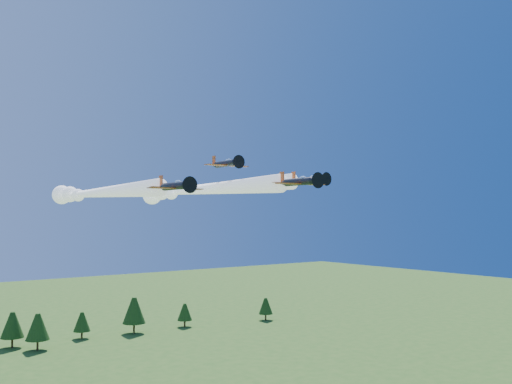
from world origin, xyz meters
TOP-DOWN VIEW (x-y plane):
  - plane_lead at (1.49, 18.02)m, footprint 7.36×50.58m
  - plane_left at (-11.10, 30.43)m, footprint 7.77×51.65m
  - plane_right at (10.41, 30.43)m, footprint 7.21×56.45m
  - plane_slot at (0.94, 7.65)m, footprint 7.33×7.97m
  - treeline at (2.19, 113.08)m, footprint 163.06×16.29m

SIDE VIEW (x-z plane):
  - treeline at x=2.19m, z-range 0.48..12.46m
  - plane_left at x=-11.10m, z-range 41.62..45.32m
  - plane_lead at x=1.49m, z-range 42.04..45.74m
  - plane_right at x=10.41m, z-range 43.11..46.81m
  - plane_slot at x=0.94m, z-range 46.28..48.86m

